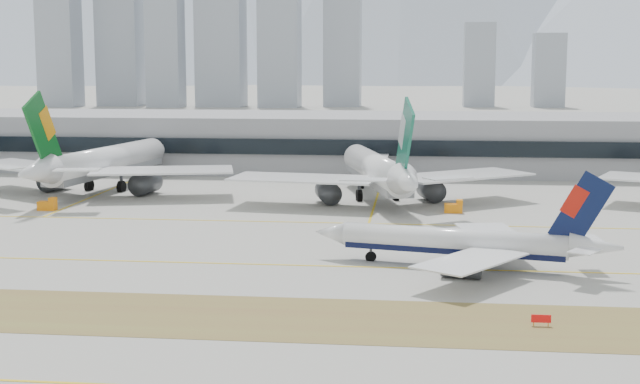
# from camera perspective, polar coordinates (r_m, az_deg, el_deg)

# --- Properties ---
(ground) EXTENTS (3000.00, 3000.00, 0.00)m
(ground) POSITION_cam_1_polar(r_m,az_deg,el_deg) (136.46, -4.73, -4.14)
(ground) COLOR #A19F97
(ground) RESTS_ON ground
(apron_markings) EXTENTS (360.00, 122.22, 0.06)m
(apron_markings) POSITION_cam_1_polar(r_m,az_deg,el_deg) (86.16, -11.74, -11.79)
(apron_markings) COLOR brown
(apron_markings) RESTS_ON ground
(taxiing_airliner) EXTENTS (44.18, 37.85, 14.98)m
(taxiing_airliner) POSITION_cam_1_polar(r_m,az_deg,el_deg) (129.70, 9.23, -3.25)
(taxiing_airliner) COLOR white
(taxiing_airliner) RESTS_ON ground
(widebody_eva) EXTENTS (66.79, 65.99, 24.07)m
(widebody_eva) POSITION_cam_1_polar(r_m,az_deg,el_deg) (208.60, -13.78, 1.75)
(widebody_eva) COLOR white
(widebody_eva) RESTS_ON ground
(widebody_cathay) EXTENTS (63.58, 63.46, 23.41)m
(widebody_cathay) POSITION_cam_1_polar(r_m,az_deg,el_deg) (189.04, 3.79, 1.26)
(widebody_cathay) COLOR white
(widebody_cathay) RESTS_ON ground
(terminal) EXTENTS (280.00, 43.10, 15.00)m
(terminal) POSITION_cam_1_polar(r_m,az_deg,el_deg) (247.89, 0.32, 3.26)
(terminal) COLOR gray
(terminal) RESTS_ON ground
(hold_sign_right) EXTENTS (2.20, 0.15, 1.35)m
(hold_sign_right) POSITION_cam_1_polar(r_m,az_deg,el_deg) (103.73, 13.97, -7.88)
(hold_sign_right) COLOR red
(hold_sign_right) RESTS_ON ground
(gse_c) EXTENTS (3.55, 2.00, 2.60)m
(gse_c) POSITION_cam_1_polar(r_m,az_deg,el_deg) (177.02, 8.58, -0.99)
(gse_c) COLOR orange
(gse_c) RESTS_ON ground
(gse_b) EXTENTS (3.55, 2.00, 2.60)m
(gse_b) POSITION_cam_1_polar(r_m,az_deg,el_deg) (186.09, -17.02, -0.81)
(gse_b) COLOR orange
(gse_b) RESTS_ON ground
(city_skyline) EXTENTS (342.00, 49.80, 140.00)m
(city_skyline) POSITION_cam_1_polar(r_m,az_deg,el_deg) (599.36, -6.57, 10.22)
(city_skyline) COLOR #9199A5
(city_skyline) RESTS_ON ground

